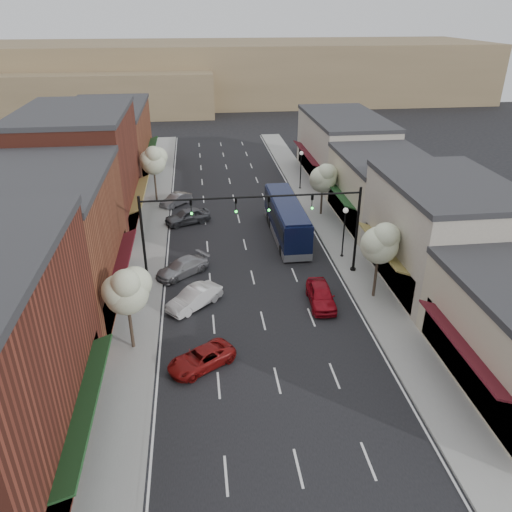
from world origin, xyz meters
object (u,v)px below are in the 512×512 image
object	(u,v)px
signal_mast_right	(327,219)
tree_right_far	(324,177)
lamp_post_far	(301,164)
coach_bus	(286,219)
parked_car_c	(182,267)
parked_car_e	(176,200)
lamp_post_near	(344,224)
parked_car_d	(187,216)
tree_left_near	(127,289)
parked_car_a	(201,359)
tree_left_far	(153,160)
red_hatchback	(321,295)
tree_right_near	(381,242)
parked_car_b	(194,298)
signal_mast_left	(175,226)

from	to	relation	value
signal_mast_right	tree_right_far	xyz separation A→B (m)	(2.73, 11.95, -0.63)
lamp_post_far	coach_bus	bearing A→B (deg)	-107.03
coach_bus	parked_car_c	bearing A→B (deg)	-146.76
tree_right_far	lamp_post_far	distance (m)	8.13
signal_mast_right	coach_bus	world-z (taller)	signal_mast_right
parked_car_c	parked_car_e	world-z (taller)	parked_car_c
lamp_post_near	parked_car_d	size ratio (longest dim) A/B	1.02
parked_car_c	coach_bus	bearing A→B (deg)	86.35
tree_left_near	parked_car_a	size ratio (longest dim) A/B	1.40
signal_mast_right	tree_left_far	world-z (taller)	signal_mast_right
red_hatchback	coach_bus	bearing A→B (deg)	95.02
signal_mast_right	tree_right_near	bearing A→B (deg)	-56.09
parked_car_c	tree_right_far	bearing A→B (deg)	91.01
signal_mast_right	parked_car_d	world-z (taller)	signal_mast_right
signal_mast_right	coach_bus	size ratio (longest dim) A/B	0.75
coach_bus	parked_car_c	world-z (taller)	coach_bus
signal_mast_right	parked_car_e	world-z (taller)	signal_mast_right
parked_car_d	lamp_post_near	bearing A→B (deg)	34.28
coach_bus	parked_car_b	world-z (taller)	coach_bus
tree_right_near	tree_right_far	world-z (taller)	tree_right_near
signal_mast_left	parked_car_e	distance (m)	17.05
tree_left_near	signal_mast_left	bearing A→B (deg)	71.90
tree_left_near	parked_car_d	size ratio (longest dim) A/B	1.30
signal_mast_right	tree_right_far	distance (m)	12.27
tree_left_near	parked_car_a	distance (m)	5.88
lamp_post_far	parked_car_c	xyz separation A→B (m)	(-13.19, -18.88, -2.36)
parked_car_e	parked_car_d	bearing A→B (deg)	-33.88
parked_car_a	parked_car_e	world-z (taller)	parked_car_e
tree_right_near	signal_mast_right	bearing A→B (deg)	123.91
tree_right_near	lamp_post_far	bearing A→B (deg)	91.30
parked_car_b	parked_car_e	world-z (taller)	parked_car_b
tree_left_far	tree_right_near	bearing A→B (deg)	-52.96
signal_mast_right	parked_car_b	xyz separation A→B (m)	(-10.12, -3.64, -3.93)
tree_right_near	red_hatchback	distance (m)	5.51
lamp_post_far	tree_left_near	bearing A→B (deg)	-119.78
lamp_post_near	red_hatchback	xyz separation A→B (m)	(-3.49, -6.91, -2.28)
signal_mast_right	parked_car_e	xyz separation A→B (m)	(-11.82, 16.56, -4.00)
tree_right_far	lamp_post_near	xyz separation A→B (m)	(-0.55, -9.44, -0.99)
parked_car_a	signal_mast_left	bearing A→B (deg)	155.35
signal_mast_left	parked_car_a	size ratio (longest dim) A/B	2.02
parked_car_d	signal_mast_left	bearing A→B (deg)	-23.80
coach_bus	parked_car_b	distance (m)	13.84
lamp_post_far	parked_car_b	world-z (taller)	lamp_post_far
tree_right_near	coach_bus	world-z (taller)	tree_right_near
signal_mast_right	lamp_post_far	distance (m)	20.19
parked_car_c	signal_mast_right	bearing A→B (deg)	46.96
tree_left_far	tree_right_far	bearing A→B (deg)	-19.87
parked_car_e	tree_left_near	bearing A→B (deg)	-52.09
red_hatchback	parked_car_d	bearing A→B (deg)	123.38
lamp_post_far	red_hatchback	distance (m)	24.77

